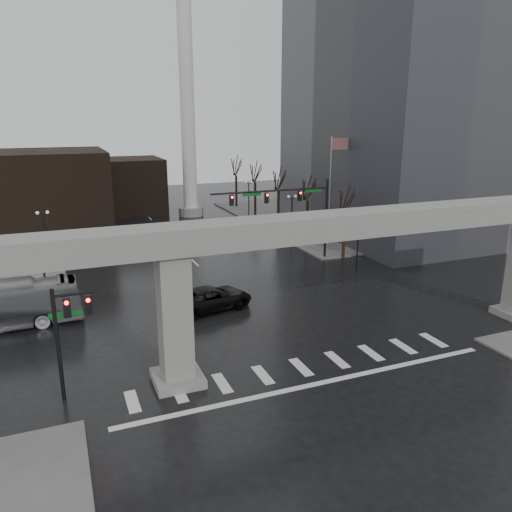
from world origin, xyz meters
name	(u,v)px	position (x,y,z in m)	size (l,w,h in m)	color
ground	(293,360)	(0.00, 0.00, 0.00)	(160.00, 160.00, 0.00)	black
sidewalk_ne	(345,217)	(26.00, 36.00, 0.07)	(28.00, 36.00, 0.15)	slate
elevated_guideway	(316,246)	(1.26, 0.00, 6.88)	(48.00, 2.60, 8.70)	gray
office_tower	(416,53)	(28.00, 26.00, 21.00)	(22.00, 26.00, 42.00)	slate
building_far_left	(39,193)	(-14.00, 42.00, 5.00)	(16.00, 14.00, 10.00)	black
building_far_mid	(128,186)	(-2.00, 52.00, 4.00)	(10.00, 10.00, 8.00)	black
smokestack	(188,121)	(6.00, 46.00, 13.35)	(3.60, 3.60, 30.00)	silver
signal_mast_arm	(292,204)	(8.99, 18.80, 5.83)	(12.12, 0.43, 8.00)	black
signal_left_pole	(68,324)	(-12.25, 0.50, 4.07)	(2.30, 0.30, 6.00)	black
flagpole_assembly	(333,179)	(15.29, 22.00, 7.53)	(2.06, 0.12, 12.00)	silver
lamp_right_0	(358,234)	(13.50, 14.00, 3.47)	(1.22, 0.32, 5.11)	black
lamp_right_1	(292,209)	(13.50, 28.00, 3.47)	(1.22, 0.32, 5.11)	black
lamp_right_2	(249,193)	(13.50, 42.00, 3.47)	(1.22, 0.32, 5.11)	black
lamp_left_0	(43,266)	(-13.50, 14.00, 3.47)	(1.22, 0.32, 5.11)	black
lamp_left_1	(44,227)	(-13.50, 28.00, 3.47)	(1.22, 0.32, 5.11)	black
lamp_left_2	(45,205)	(-13.50, 42.00, 3.47)	(1.22, 0.32, 5.11)	black
tree_right_0	(344,231)	(14.53, 18.02, 2.79)	(1.09, 1.58, 7.50)	black
tree_right_1	(307,216)	(14.53, 26.02, 2.85)	(1.09, 1.61, 7.67)	black
tree_right_2	(278,205)	(14.53, 34.02, 2.91)	(1.10, 1.63, 7.85)	black
tree_right_3	(255,196)	(14.53, 42.02, 2.98)	(1.11, 1.66, 8.02)	black
tree_right_4	(236,188)	(14.53, 50.02, 3.04)	(1.12, 1.69, 8.19)	black
pickup_truck	(211,298)	(-2.15, 9.57, 0.88)	(2.91, 6.31, 1.75)	black
far_car	(173,247)	(-1.13, 26.50, 0.64)	(1.52, 3.77, 1.29)	black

